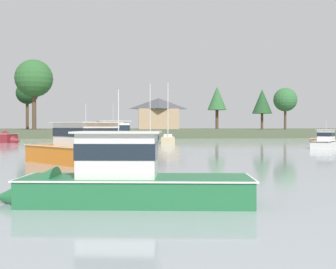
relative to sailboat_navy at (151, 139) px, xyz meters
The scene contains 14 objects.
far_shore_bank 35.04m from the sailboat_navy, 80.66° to the left, with size 167.05×52.52×1.67m, color #4C563D.
sailboat_navy is the anchor object (origin of this frame).
cruiser_white 34.34m from the sailboat_navy, 58.33° to the right, with size 5.55×6.73×3.66m.
sailboat_sand 12.71m from the sailboat_navy, 80.86° to the right, with size 2.41×6.94×9.18m.
dinghy_wood 27.47m from the sailboat_navy, 12.10° to the right, with size 2.73×3.70×0.56m.
cruiser_orange 47.52m from the sailboat_navy, 96.54° to the right, with size 9.08×9.88×5.08m.
cruiser_green 60.84m from the sailboat_navy, 93.33° to the right, with size 8.30×2.99×4.35m.
cruiser_black 30.04m from the sailboat_navy, 101.10° to the right, with size 9.63×5.01×5.87m.
shore_tree_right_mid 30.40m from the sailboat_navy, 146.51° to the left, with size 7.64×7.64×14.36m.
shore_tree_center_left 29.92m from the sailboat_navy, 32.61° to the left, with size 4.26×4.26×8.65m.
shore_tree_left_mid 42.85m from the sailboat_navy, 132.96° to the left, with size 5.22×5.22×11.23m.
shore_tree_inland_c 33.13m from the sailboat_navy, 26.00° to the left, with size 4.97×4.97×8.82m.
shore_tree_inland_b 40.57m from the sailboat_navy, 62.25° to the left, with size 4.93×4.93×10.94m.
cottage_near_water 34.86m from the sailboat_navy, 84.63° to the left, with size 10.74×6.87×7.81m.
Camera 1 is at (-8.43, -5.45, 2.43)m, focal length 45.82 mm.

